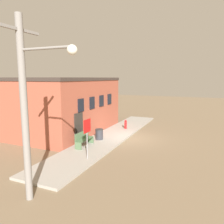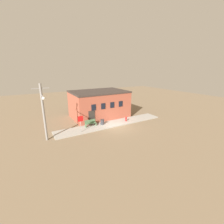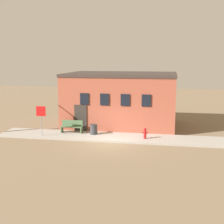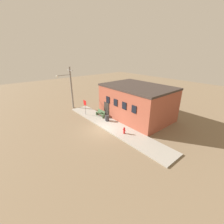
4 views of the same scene
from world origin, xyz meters
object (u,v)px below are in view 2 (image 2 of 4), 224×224
at_px(trash_bin, 102,122).
at_px(stop_sign, 81,121).
at_px(utility_pole, 44,111).
at_px(bench, 91,123).
at_px(fire_hydrant, 126,119).

bearing_deg(trash_bin, stop_sign, -162.85).
bearing_deg(utility_pole, stop_sign, 0.76).
height_order(stop_sign, bench, stop_sign).
distance_m(stop_sign, utility_pole, 4.64).
distance_m(fire_hydrant, bench, 5.77).
bearing_deg(trash_bin, utility_pole, -171.40).
bearing_deg(utility_pole, bench, 13.14).
xyz_separation_m(stop_sign, trash_bin, (3.69, 1.14, -1.17)).
bearing_deg(trash_bin, fire_hydrant, -8.77).
relative_size(stop_sign, utility_pole, 0.33).
relative_size(trash_bin, utility_pole, 0.11).
distance_m(fire_hydrant, trash_bin, 3.96).
distance_m(fire_hydrant, stop_sign, 7.71).
height_order(trash_bin, utility_pole, utility_pole).
relative_size(stop_sign, trash_bin, 2.91).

